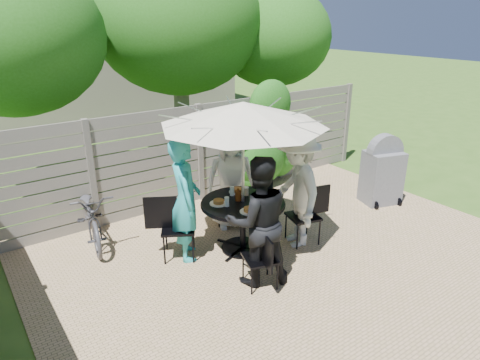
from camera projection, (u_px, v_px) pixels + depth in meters
backyard_envelope at (77, 40)px, 12.86m from camera, size 60.00×60.00×5.00m
patio_table at (243, 216)px, 6.29m from camera, size 1.58×1.58×0.80m
umbrella at (243, 114)px, 5.74m from camera, size 3.03×3.03×2.25m
chair_back at (230, 206)px, 7.26m from camera, size 0.63×0.74×0.98m
person_back at (231, 179)px, 6.94m from camera, size 0.96×0.81×1.68m
chair_left at (178, 239)px, 6.18m from camera, size 0.73×0.64×0.97m
person_left at (185, 200)px, 5.99m from camera, size 0.65×0.77×1.81m
chair_front at (260, 270)px, 5.53m from camera, size 0.51×0.64×0.84m
person_front at (258, 222)px, 5.42m from camera, size 1.04×0.94×1.76m
chair_right at (303, 226)px, 6.60m from camera, size 0.70×0.53×0.91m
person_right at (297, 190)px, 6.34m from camera, size 1.06×1.33×1.81m
plate_back at (237, 191)px, 6.52m from camera, size 0.26×0.26×0.06m
plate_left at (219, 202)px, 6.12m from camera, size 0.26×0.26×0.06m
plate_front at (249, 210)px, 5.87m from camera, size 0.26×0.26×0.06m
plate_right at (267, 198)px, 6.27m from camera, size 0.26×0.26×0.06m
glass_back at (232, 191)px, 6.39m from camera, size 0.07×0.07×0.14m
glass_left at (227, 202)px, 6.03m from camera, size 0.07×0.07×0.14m
glass_front at (255, 204)px, 5.97m from camera, size 0.07×0.07×0.14m
glass_right at (258, 193)px, 6.33m from camera, size 0.07×0.07×0.14m
syrup_jug at (238, 196)px, 6.21m from camera, size 0.09×0.09×0.16m
coffee_cup at (246, 191)px, 6.40m from camera, size 0.08×0.08×0.12m
bicycle at (91, 215)px, 6.58m from camera, size 0.89×1.78×0.89m
bbq_grill at (382, 172)px, 7.89m from camera, size 0.77×0.67×1.33m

